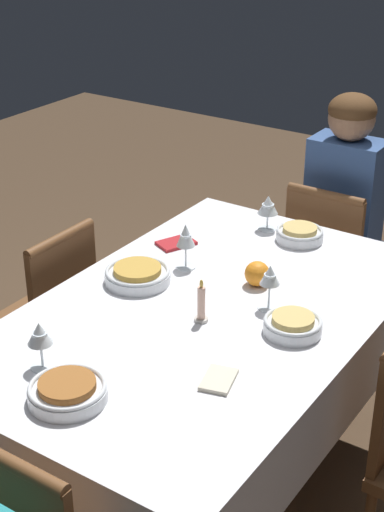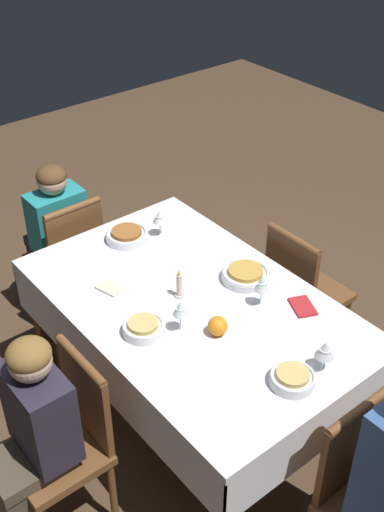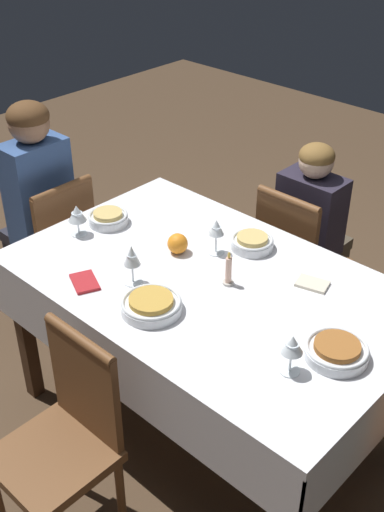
{
  "view_description": "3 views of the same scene",
  "coord_description": "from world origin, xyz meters",
  "px_view_note": "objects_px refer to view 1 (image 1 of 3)",
  "views": [
    {
      "loc": [
        1.79,
        1.14,
        2.02
      ],
      "look_at": [
        -0.03,
        -0.07,
        0.92
      ],
      "focal_mm": 55.0,
      "sensor_mm": 36.0,
      "label": 1
    },
    {
      "loc": [
        -1.71,
        1.38,
        2.57
      ],
      "look_at": [
        0.08,
        -0.06,
        0.94
      ],
      "focal_mm": 45.0,
      "sensor_mm": 36.0,
      "label": 2
    },
    {
      "loc": [
        1.32,
        -1.51,
        2.18
      ],
      "look_at": [
        -0.06,
        -0.05,
        0.88
      ],
      "focal_mm": 45.0,
      "sensor_mm": 36.0,
      "label": 3
    }
  ],
  "objects_px": {
    "bowl_south": "(138,274)",
    "orange_fruit": "(257,274)",
    "wine_glass_west": "(268,206)",
    "napkin_spare_side": "(176,243)",
    "chair_west": "(330,267)",
    "wine_glass_north": "(270,277)",
    "napkin_red_folded": "(219,380)",
    "bowl_east": "(68,391)",
    "wine_glass_east": "(40,335)",
    "chair_south": "(47,319)",
    "bowl_north": "(293,324)",
    "dining_table": "(205,334)",
    "bowl_west": "(300,234)",
    "wine_glass_south": "(186,237)",
    "candle_centerpiece": "(201,306)",
    "person_adult_denim": "(347,212)"
  },
  "relations": [
    {
      "from": "chair_west",
      "to": "napkin_spare_side",
      "type": "relative_size",
      "value": 5.51
    },
    {
      "from": "bowl_west",
      "to": "dining_table",
      "type": "bearing_deg",
      "value": -1.62
    },
    {
      "from": "dining_table",
      "to": "bowl_west",
      "type": "height_order",
      "value": "bowl_west"
    },
    {
      "from": "napkin_red_folded",
      "to": "wine_glass_north",
      "type": "bearing_deg",
      "value": -169.63
    },
    {
      "from": "dining_table",
      "to": "chair_west",
      "type": "relative_size",
      "value": 1.8
    },
    {
      "from": "orange_fruit",
      "to": "napkin_spare_side",
      "type": "xyz_separation_m",
      "value": [
        -0.1,
        -0.4,
        -0.04
      ]
    },
    {
      "from": "wine_glass_west",
      "to": "orange_fruit",
      "type": "relative_size",
      "value": 1.65
    },
    {
      "from": "bowl_north",
      "to": "bowl_south",
      "type": "relative_size",
      "value": 0.8
    },
    {
      "from": "wine_glass_west",
      "to": "napkin_red_folded",
      "type": "relative_size",
      "value": 1.03
    },
    {
      "from": "wine_glass_east",
      "to": "bowl_east",
      "type": "bearing_deg",
      "value": 65.63
    },
    {
      "from": "bowl_north",
      "to": "candle_centerpiece",
      "type": "bearing_deg",
      "value": -70.03
    },
    {
      "from": "napkin_spare_side",
      "to": "chair_west",
      "type": "bearing_deg",
      "value": 153.82
    },
    {
      "from": "bowl_west",
      "to": "orange_fruit",
      "type": "distance_m",
      "value": 0.39
    },
    {
      "from": "wine_glass_east",
      "to": "chair_south",
      "type": "bearing_deg",
      "value": -135.83
    },
    {
      "from": "bowl_north",
      "to": "wine_glass_north",
      "type": "xyz_separation_m",
      "value": [
        -0.09,
        -0.13,
        0.08
      ]
    },
    {
      "from": "dining_table",
      "to": "bowl_west",
      "type": "relative_size",
      "value": 8.92
    },
    {
      "from": "dining_table",
      "to": "wine_glass_east",
      "type": "height_order",
      "value": "wine_glass_east"
    },
    {
      "from": "wine_glass_east",
      "to": "orange_fruit",
      "type": "bearing_deg",
      "value": 160.95
    },
    {
      "from": "person_adult_denim",
      "to": "bowl_south",
      "type": "distance_m",
      "value": 1.15
    },
    {
      "from": "chair_south",
      "to": "person_adult_denim",
      "type": "relative_size",
      "value": 0.71
    },
    {
      "from": "wine_glass_east",
      "to": "bowl_south",
      "type": "bearing_deg",
      "value": -171.22
    },
    {
      "from": "dining_table",
      "to": "person_adult_denim",
      "type": "height_order",
      "value": "person_adult_denim"
    },
    {
      "from": "bowl_north",
      "to": "bowl_south",
      "type": "distance_m",
      "value": 0.58
    },
    {
      "from": "bowl_north",
      "to": "wine_glass_south",
      "type": "relative_size",
      "value": 1.08
    },
    {
      "from": "wine_glass_north",
      "to": "wine_glass_west",
      "type": "bearing_deg",
      "value": -150.72
    },
    {
      "from": "chair_west",
      "to": "wine_glass_north",
      "type": "height_order",
      "value": "wine_glass_north"
    },
    {
      "from": "bowl_north",
      "to": "candle_centerpiece",
      "type": "height_order",
      "value": "candle_centerpiece"
    },
    {
      "from": "dining_table",
      "to": "person_adult_denim",
      "type": "distance_m",
      "value": 1.14
    },
    {
      "from": "chair_south",
      "to": "candle_centerpiece",
      "type": "xyz_separation_m",
      "value": [
        0.08,
        0.75,
        0.34
      ]
    },
    {
      "from": "wine_glass_west",
      "to": "napkin_spare_side",
      "type": "distance_m",
      "value": 0.38
    },
    {
      "from": "bowl_east",
      "to": "wine_glass_north",
      "type": "bearing_deg",
      "value": 163.57
    },
    {
      "from": "wine_glass_north",
      "to": "orange_fruit",
      "type": "bearing_deg",
      "value": -136.77
    },
    {
      "from": "bowl_east",
      "to": "wine_glass_east",
      "type": "height_order",
      "value": "wine_glass_east"
    },
    {
      "from": "dining_table",
      "to": "candle_centerpiece",
      "type": "relative_size",
      "value": 10.96
    },
    {
      "from": "chair_south",
      "to": "orange_fruit",
      "type": "relative_size",
      "value": 10.33
    },
    {
      "from": "wine_glass_west",
      "to": "wine_glass_north",
      "type": "relative_size",
      "value": 0.92
    },
    {
      "from": "bowl_south",
      "to": "orange_fruit",
      "type": "bearing_deg",
      "value": 120.57
    },
    {
      "from": "chair_south",
      "to": "bowl_north",
      "type": "xyz_separation_m",
      "value": [
        -0.02,
        1.01,
        0.31
      ]
    },
    {
      "from": "chair_west",
      "to": "wine_glass_west",
      "type": "height_order",
      "value": "wine_glass_west"
    },
    {
      "from": "bowl_north",
      "to": "wine_glass_south",
      "type": "bearing_deg",
      "value": -109.14
    },
    {
      "from": "chair_west",
      "to": "person_adult_denim",
      "type": "height_order",
      "value": "person_adult_denim"
    },
    {
      "from": "chair_south",
      "to": "wine_glass_west",
      "type": "distance_m",
      "value": 0.94
    },
    {
      "from": "person_adult_denim",
      "to": "napkin_red_folded",
      "type": "bearing_deg",
      "value": 99.89
    },
    {
      "from": "dining_table",
      "to": "wine_glass_south",
      "type": "relative_size",
      "value": 9.59
    },
    {
      "from": "dining_table",
      "to": "candle_centerpiece",
      "type": "distance_m",
      "value": 0.16
    },
    {
      "from": "wine_glass_east",
      "to": "bowl_north",
      "type": "xyz_separation_m",
      "value": [
        -0.55,
        0.49,
        -0.08
      ]
    },
    {
      "from": "chair_south",
      "to": "wine_glass_east",
      "type": "bearing_deg",
      "value": 44.17
    },
    {
      "from": "wine_glass_north",
      "to": "candle_centerpiece",
      "type": "xyz_separation_m",
      "value": [
        0.18,
        -0.13,
        -0.06
      ]
    },
    {
      "from": "wine_glass_north",
      "to": "bowl_south",
      "type": "distance_m",
      "value": 0.46
    },
    {
      "from": "wine_glass_west",
      "to": "candle_centerpiece",
      "type": "xyz_separation_m",
      "value": [
        0.7,
        0.16,
        -0.04
      ]
    }
  ]
}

